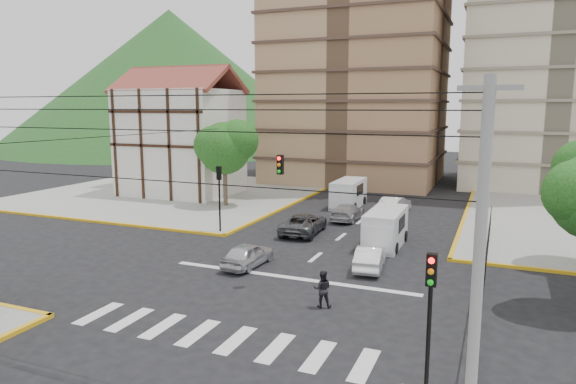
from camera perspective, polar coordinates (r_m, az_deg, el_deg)
The scene contains 21 objects.
ground at distance 24.91m, azimuth -0.83°, elevation -10.32°, with size 160.00×160.00×0.00m, color black.
sidewalk_nw at distance 51.50m, azimuth -12.52°, elevation -0.10°, with size 26.00×26.00×0.15m, color gray.
crosswalk_stripes at distance 19.96m, azimuth -7.93°, elevation -15.61°, with size 12.00×2.40×0.01m, color silver.
stop_line at distance 25.96m, azimuth 0.24°, elevation -9.48°, with size 13.00×0.40×0.01m, color silver.
tudor_building at distance 50.35m, azimuth -11.80°, elevation 5.65°, with size 10.80×8.05×12.23m.
distant_hill at distance 111.99m, azimuth -12.85°, elevation 12.09°, with size 70.00×70.00×28.00m, color #214E1A.
park_fence at distance 27.35m, azimuth 21.01°, elevation -9.14°, with size 0.10×22.50×1.66m, color black, non-canonical shape.
tree_tudor at distance 43.23m, azimuth -6.96°, elevation 5.13°, with size 5.39×4.40×7.43m.
traffic_light_se at distance 14.79m, azimuth 15.49°, elevation -11.98°, with size 0.28×0.22×4.40m.
traffic_light_nw at distance 34.36m, azimuth -7.65°, elevation 0.47°, with size 0.28×0.22×4.40m.
traffic_light_hanging at distance 21.74m, azimuth -2.99°, elevation 2.77°, with size 18.00×9.12×0.92m.
utility_pole_se at distance 13.05m, azimuth 20.42°, elevation -7.47°, with size 1.40×0.28×9.00m.
van_right_lane at distance 31.71m, azimuth 10.69°, elevation -4.11°, with size 2.08×4.93×2.22m.
van_left_lane at distance 43.69m, azimuth 6.64°, elevation -0.25°, with size 2.13×5.07×2.28m.
car_silver_front_left at distance 27.64m, azimuth -4.49°, elevation -6.94°, with size 1.51×3.77×1.28m, color silver.
car_white_front_right at distance 27.47m, azimuth 9.12°, elevation -7.16°, with size 1.33×3.81×1.26m, color white.
car_grey_mid_left at distance 34.52m, azimuth 1.76°, elevation -3.50°, with size 2.28×4.96×1.38m, color #53565B.
car_silver_rear_left at distance 38.83m, azimuth 6.60°, elevation -2.20°, with size 1.75×4.31×1.25m, color #B7B6BB.
car_darkgrey_mid_right at distance 36.81m, azimuth 10.81°, elevation -2.94°, with size 1.49×3.71×1.26m, color #252427.
car_white_rear_right at distance 41.59m, azimuth 11.71°, elevation -1.44°, with size 1.49×4.28×1.41m, color silver.
pedestrian_crosswalk at distance 22.16m, azimuth 3.84°, elevation -10.69°, with size 0.78×0.61×1.61m, color black.
Camera 1 is at (9.30, -21.52, 8.43)m, focal length 32.00 mm.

